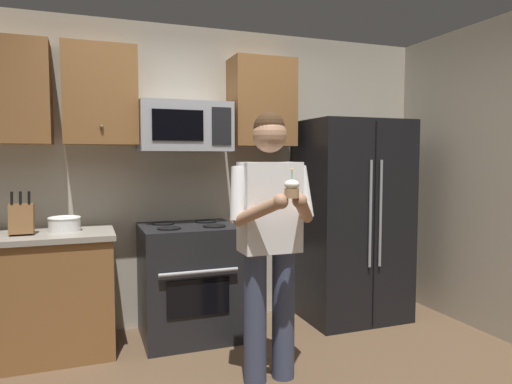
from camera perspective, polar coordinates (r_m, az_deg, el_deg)
name	(u,v)px	position (r m, az deg, el deg)	size (l,w,h in m)	color
wall_back	(195,177)	(4.16, -7.50, 1.91)	(4.40, 0.10, 2.60)	#B7AD99
oven_range	(189,281)	(3.88, -8.27, -10.82)	(0.76, 0.70, 0.93)	black
microwave	(184,127)	(3.87, -8.84, 7.94)	(0.74, 0.41, 0.40)	#9EA0A5
refrigerator	(351,220)	(4.32, 11.68, -3.39)	(0.90, 0.75, 1.80)	black
cabinet_row_upper	(110,96)	(3.87, -17.57, 11.21)	(2.78, 0.36, 0.76)	brown
counter_left	(11,297)	(3.86, -27.98, -11.37)	(1.44, 0.66, 0.92)	brown
knife_block	(22,219)	(3.69, -26.97, -2.97)	(0.16, 0.15, 0.32)	brown
bowl_large_white	(64,224)	(3.73, -22.58, -3.63)	(0.23, 0.23, 0.11)	white
person	(270,231)	(2.99, 1.76, -4.85)	(0.60, 0.48, 1.76)	#383F59
cupcake	(292,188)	(2.66, 4.44, 0.44)	(0.09, 0.09, 0.17)	#A87F56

